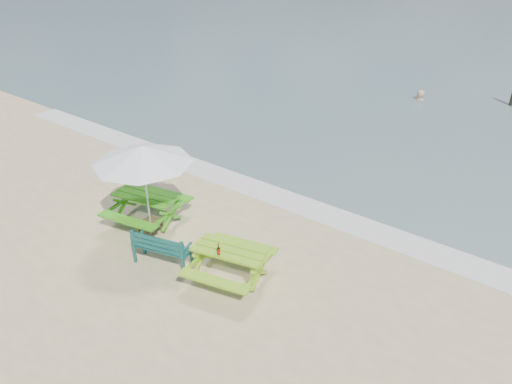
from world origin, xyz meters
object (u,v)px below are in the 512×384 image
Objects in this scene: side_table at (151,227)px; beer_bottle at (219,251)px; picnic_table_right at (230,264)px; swimmer at (418,110)px; park_bench at (163,254)px; patio_umbrella at (142,154)px; picnic_table_left at (147,209)px.

beer_bottle is at bearing -9.81° from side_table.
swimmer is at bearing 95.66° from picnic_table_right.
park_bench is 2.21m from patio_umbrella.
beer_bottle reaches higher than picnic_table_left.
patio_umbrella is 13.84m from swimmer.
beer_bottle is at bearing -84.65° from swimmer.
picnic_table_right reaches higher than swimmer.
side_table is 2.65m from beer_bottle.
picnic_table_right reaches higher than side_table.
beer_bottle reaches higher than park_bench.
patio_umbrella is (0.00, 0.00, 1.86)m from side_table.
beer_bottle is (2.94, -0.72, 0.43)m from picnic_table_left.
side_table is 1.86m from patio_umbrella.
swimmer is (0.08, 14.24, -0.68)m from park_bench.
picnic_table_right is 0.53m from beer_bottle.
patio_umbrella reaches higher than side_table.
beer_bottle is (1.39, 0.23, 0.55)m from park_bench.
picnic_table_right is at bearing -8.52° from picnic_table_left.
beer_bottle is (2.53, -0.44, -1.22)m from patio_umbrella.
patio_umbrella is at bearing 170.19° from beer_bottle.
side_table is 0.20× the size of patio_umbrella.
picnic_table_left reaches higher than swimmer.
picnic_table_right is 13.82m from swimmer.
picnic_table_left is 1.72m from patio_umbrella.
swimmer is at bearing 95.35° from beer_bottle.
park_bench is at bearing -30.28° from patio_umbrella.
park_bench reaches higher than swimmer.
patio_umbrella is 2.85m from beer_bottle.
side_table is 0.27× the size of swimmer.
beer_bottle is at bearing -9.81° from patio_umbrella.
swimmer reaches higher than side_table.
side_table is (-2.58, 0.16, -0.19)m from picnic_table_right.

